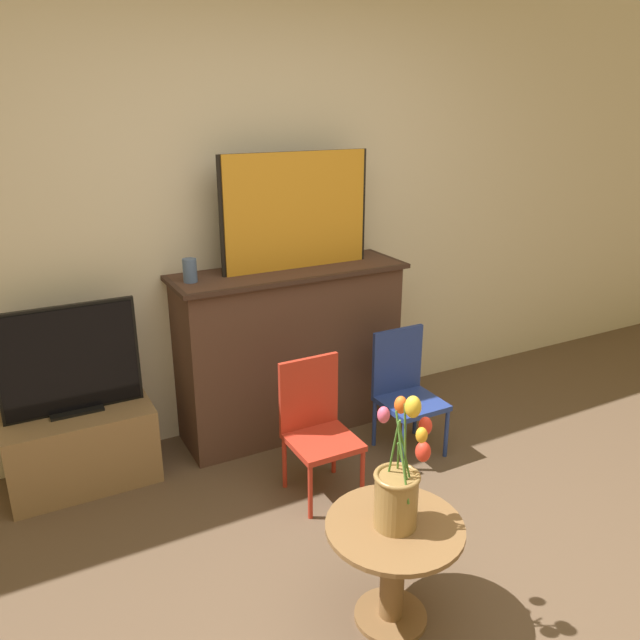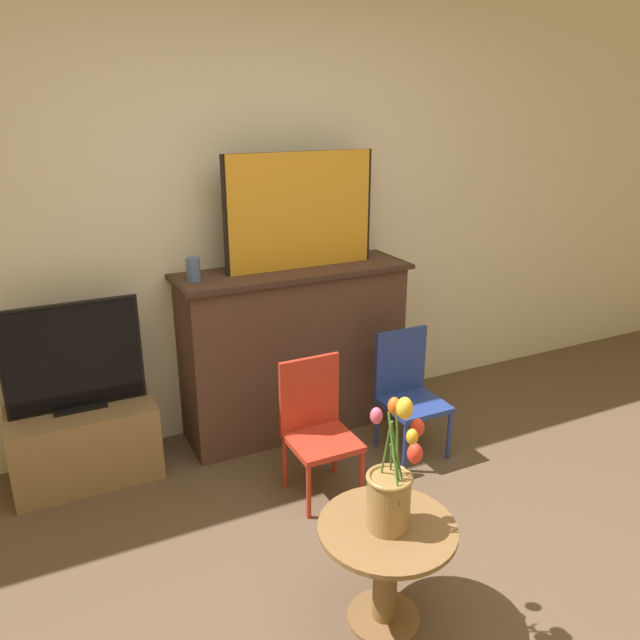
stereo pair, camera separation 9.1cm
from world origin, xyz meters
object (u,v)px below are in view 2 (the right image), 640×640
(chair_red, at_px, (317,423))
(vase_tulips, at_px, (391,489))
(chair_blue, at_px, (408,388))
(painting, at_px, (300,211))
(tv_monitor, at_px, (73,358))

(chair_red, relative_size, vase_tulips, 1.30)
(chair_blue, height_order, vase_tulips, vase_tulips)
(painting, distance_m, tv_monitor, 1.43)
(tv_monitor, bearing_deg, painting, 1.00)
(tv_monitor, bearing_deg, chair_red, -31.12)
(tv_monitor, bearing_deg, chair_blue, -16.49)
(painting, distance_m, chair_blue, 1.16)
(chair_red, xyz_separation_m, vase_tulips, (-0.15, -0.91, 0.22))
(painting, height_order, tv_monitor, painting)
(chair_red, relative_size, chair_blue, 1.00)
(tv_monitor, height_order, chair_blue, tv_monitor)
(chair_red, height_order, vase_tulips, vase_tulips)
(painting, distance_m, chair_red, 1.18)
(chair_red, bearing_deg, vase_tulips, -99.15)
(tv_monitor, height_order, vase_tulips, vase_tulips)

